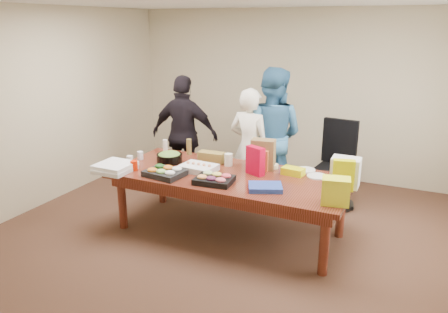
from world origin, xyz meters
The scene contains 35 objects.
floor centered at (0.00, 0.00, -0.01)m, with size 5.50×5.00×0.02m, color #47301E.
wall_back centered at (0.00, 2.50, 1.35)m, with size 5.50×0.04×2.70m, color beige.
wall_front centered at (0.00, -2.50, 1.35)m, with size 5.50×0.04×2.70m, color beige.
wall_left centered at (-2.75, 0.00, 1.35)m, with size 0.04×5.00×2.70m, color beige.
conference_table centered at (0.00, 0.00, 0.38)m, with size 2.80×1.20×0.75m, color #4C1C0F.
office_chair centered at (0.99, 1.32, 0.57)m, with size 0.58×0.58×1.15m, color black.
person_center centered at (-0.12, 0.93, 0.82)m, with size 0.60×0.39×1.64m, color white.
person_right centered at (0.10, 1.18, 0.95)m, with size 0.93×0.72×1.90m, color teal.
person_left centered at (-1.17, 0.98, 0.88)m, with size 1.03×0.43×1.75m, color black.
veggie_tray centered at (-0.66, -0.36, 0.78)m, with size 0.44×0.34×0.07m, color black.
fruit_tray centered at (-0.04, -0.33, 0.78)m, with size 0.41×0.32×0.06m, color black.
sheet_cake centered at (-0.39, -0.04, 0.79)m, with size 0.42×0.31×0.07m, color white.
salad_bowl centered at (-0.89, 0.10, 0.80)m, with size 0.33×0.33×0.11m, color black.
chip_bag_blue centered at (0.55, -0.28, 0.78)m, with size 0.35×0.26×0.05m, color #233D99.
chip_bag_red centered at (0.27, 0.13, 0.92)m, with size 0.23×0.09×0.34m, color #B60020.
chip_bag_yellow centered at (1.30, 0.06, 0.92)m, with size 0.22×0.09×0.34m, color #CAD101.
chip_bag_orange centered at (0.30, 0.28, 0.88)m, with size 0.17×0.07×0.26m, color #C15A2C.
mayo_jar centered at (-0.14, 0.29, 0.83)m, with size 0.10×0.10×0.15m, color white.
mustard_bottle centered at (0.23, 0.34, 0.83)m, with size 0.05×0.05×0.16m, color yellow.
dressing_bottle centered at (-0.83, 0.51, 0.86)m, with size 0.07×0.07×0.21m, color brown.
ranch_bottle centered at (-1.15, 0.42, 0.84)m, with size 0.06×0.06×0.19m, color silver.
banana_bunch centered at (0.69, 0.31, 0.79)m, with size 0.26×0.15×0.09m, color #D4D809.
bread_loaf centered at (-0.40, 0.33, 0.82)m, with size 0.33×0.14×0.13m, color olive.
kraft_bag centered at (0.29, 0.36, 0.93)m, with size 0.28×0.16×0.37m, color brown.
red_cup centered at (-1.11, -0.35, 0.81)m, with size 0.09×0.09×0.12m, color red.
clear_cup_a centered at (-1.30, -0.18, 0.80)m, with size 0.08×0.08×0.11m, color white.
clear_cup_b centered at (-1.30, 0.04, 0.80)m, with size 0.08×0.08×0.11m, color white.
pizza_box_lower centered at (-1.30, -0.48, 0.77)m, with size 0.41×0.41×0.05m, color silver.
pizza_box_upper centered at (-1.30, -0.47, 0.82)m, with size 0.41×0.41×0.05m, color white.
plate_a centered at (0.96, 0.35, 0.76)m, with size 0.24×0.24×0.01m, color silver.
plate_b centered at (0.78, 0.52, 0.76)m, with size 0.24×0.24×0.01m, color silver.
dip_bowl_a centered at (0.40, 0.43, 0.78)m, with size 0.13×0.13×0.05m, color beige.
dip_bowl_b centered at (-0.46, 0.33, 0.78)m, with size 0.13×0.13×0.05m, color beige.
grocery_bag_white centered at (1.30, 0.19, 0.91)m, with size 0.30×0.22×0.32m, color silver.
grocery_bag_yellow centered at (1.30, -0.35, 0.88)m, with size 0.27×0.19×0.27m, color yellow.
Camera 1 is at (1.96, -4.36, 2.46)m, focal length 34.47 mm.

